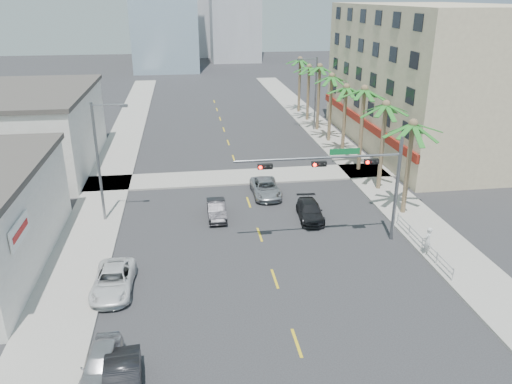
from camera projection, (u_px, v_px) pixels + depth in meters
ground at (288, 319)px, 26.31m from camera, size 260.00×260.00×0.00m
sidewalk_right at (371, 178)px, 46.29m from camera, size 4.00×120.00×0.15m
sidewalk_left at (105, 192)px, 43.06m from camera, size 4.00×120.00×0.15m
sidewalk_cross at (240, 177)px, 46.52m from camera, size 80.00×4.00×0.15m
building_right at (432, 78)px, 54.10m from camera, size 15.25×28.00×15.00m
building_left_far at (32, 132)px, 48.11m from camera, size 11.00×18.00×7.20m
traffic_signal_mast at (352, 173)px, 32.54m from camera, size 11.12×0.54×7.20m
palm_tree_0 at (413, 125)px, 36.30m from camera, size 4.80×4.80×7.80m
palm_tree_1 at (386, 106)px, 40.95m from camera, size 4.80×4.80×8.16m
palm_tree_2 at (365, 90)px, 45.61m from camera, size 4.80×4.80×8.52m
palm_tree_3 at (346, 88)px, 50.65m from camera, size 4.80×4.80×7.80m
palm_tree_4 at (332, 77)px, 55.30m from camera, size 4.80×4.80×8.16m
palm_tree_5 at (320, 67)px, 59.95m from camera, size 4.80×4.80×8.52m
palm_tree_6 at (309, 67)px, 64.99m from camera, size 4.80×4.80×7.80m
palm_tree_7 at (300, 60)px, 69.65m from camera, size 4.80×4.80×8.16m
streetlight_left at (100, 157)px, 35.84m from camera, size 2.55×0.25×9.00m
streetlight_right at (314, 90)px, 60.88m from camera, size 2.55×0.25×9.00m
guardrail at (423, 242)px, 32.97m from camera, size 0.08×8.08×1.00m
car_parked_near at (101, 363)px, 22.16m from camera, size 1.75×3.95×1.32m
car_parked_mid at (123, 384)px, 20.89m from camera, size 1.85×4.45×1.43m
car_parked_far at (113, 281)px, 28.54m from camera, size 2.32×4.83×1.33m
car_lane_left at (217, 210)px, 38.03m from camera, size 1.37×3.90×1.28m
car_lane_center at (266, 188)px, 42.18m from camera, size 2.23×4.83×1.34m
car_lane_right at (310, 211)px, 37.85m from camera, size 2.10×4.46×1.26m
pedestrian at (427, 241)px, 32.28m from camera, size 0.81×0.77×1.87m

